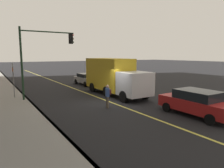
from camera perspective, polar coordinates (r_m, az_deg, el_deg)
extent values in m
plane|color=black|center=(16.00, -0.14, -5.16)|extent=(200.00, 200.00, 0.00)
cube|color=gray|center=(13.78, -25.95, -7.87)|extent=(80.00, 3.38, 0.15)
cube|color=slate|center=(14.01, -19.36, -7.24)|extent=(80.00, 0.16, 0.15)
cube|color=#D8CC4C|center=(16.00, -0.14, -5.14)|extent=(80.00, 0.16, 0.01)
cube|color=#A8AAB2|center=(25.56, -6.91, 1.18)|extent=(4.25, 1.81, 0.62)
cube|color=black|center=(25.65, -7.09, 2.41)|extent=(2.21, 1.67, 0.45)
cylinder|color=black|center=(24.74, -3.67, 0.27)|extent=(0.60, 0.22, 0.60)
cylinder|color=black|center=(23.97, -7.41, -0.04)|extent=(0.60, 0.22, 0.60)
cylinder|color=black|center=(27.23, -6.46, 0.96)|extent=(0.60, 0.22, 0.60)
cylinder|color=black|center=(26.52, -9.92, 0.70)|extent=(0.60, 0.22, 0.60)
cube|color=red|center=(13.57, 22.38, -5.34)|extent=(4.59, 1.89, 0.72)
cube|color=black|center=(13.42, 22.68, -2.77)|extent=(2.48, 1.74, 0.54)
cylinder|color=black|center=(12.11, 25.54, -8.89)|extent=(0.60, 0.22, 0.60)
cylinder|color=black|center=(15.26, 19.74, -5.15)|extent=(0.60, 0.22, 0.60)
cylinder|color=black|center=(13.89, 14.95, -6.23)|extent=(0.60, 0.22, 0.60)
cube|color=silver|center=(16.47, 6.34, 0.06)|extent=(2.19, 2.26, 1.86)
cube|color=gold|center=(19.68, -0.83, 2.90)|extent=(5.49, 2.26, 2.87)
cylinder|color=black|center=(17.30, 9.11, -2.72)|extent=(0.90, 0.28, 0.90)
cylinder|color=black|center=(15.99, 3.24, -3.53)|extent=(0.90, 0.28, 0.90)
cylinder|color=black|center=(21.58, -0.24, -0.47)|extent=(0.90, 0.28, 0.90)
cylinder|color=black|center=(20.54, -5.38, -0.94)|extent=(0.90, 0.28, 0.90)
cylinder|color=black|center=(19.32, 4.03, -1.50)|extent=(0.90, 0.28, 0.90)
cylinder|color=black|center=(18.16, -1.51, -2.11)|extent=(0.90, 0.28, 0.90)
cylinder|color=brown|center=(14.28, -1.19, -5.15)|extent=(0.18, 0.18, 0.80)
cylinder|color=brown|center=(14.48, -1.36, -4.96)|extent=(0.18, 0.18, 0.80)
cube|color=#334C8C|center=(14.23, -1.28, -2.31)|extent=(0.43, 0.33, 0.60)
sphere|color=tan|center=(14.16, -1.29, -0.68)|extent=(0.22, 0.22, 0.22)
cube|color=#592626|center=(14.26, -0.61, -2.16)|extent=(0.30, 0.24, 0.34)
cylinder|color=#1E3823|center=(17.43, -23.70, 4.89)|extent=(0.16, 0.16, 5.80)
cylinder|color=#1E3823|center=(17.93, -17.21, 13.61)|extent=(0.10, 4.29, 0.10)
cube|color=black|center=(18.47, -11.34, 12.24)|extent=(0.28, 0.30, 0.90)
sphere|color=red|center=(18.56, -10.83, 13.16)|extent=(0.18, 0.18, 0.18)
sphere|color=#392905|center=(18.54, -10.80, 12.24)|extent=(0.18, 0.18, 0.18)
sphere|color=black|center=(18.52, -10.78, 11.31)|extent=(0.18, 0.18, 0.18)
cylinder|color=slate|center=(18.84, -25.57, 0.73)|extent=(0.08, 0.08, 3.02)
cube|color=white|center=(18.73, -25.88, 4.70)|extent=(0.60, 0.02, 0.20)
cube|color=#DB5919|center=(18.75, -25.81, 3.64)|extent=(0.44, 0.02, 0.28)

